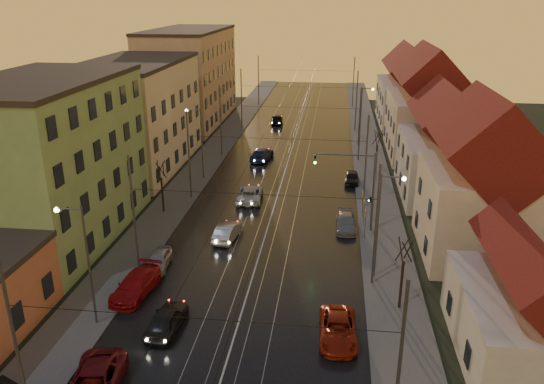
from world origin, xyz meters
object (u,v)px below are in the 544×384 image
at_px(street_lamp_3, 362,110).
at_px(street_lamp_1, 383,216).
at_px(parked_right_0, 338,329).
at_px(traffic_light_mast, 362,182).
at_px(driving_car_1, 227,231).
at_px(driving_car_4, 277,119).
at_px(street_lamp_0, 83,254).
at_px(driving_car_2, 250,194).
at_px(parked_left_2, 136,285).
at_px(driving_car_3, 262,154).
at_px(parked_left_3, 159,260).
at_px(driving_car_0, 167,319).
at_px(parked_right_1, 346,223).
at_px(parked_left_1, 94,384).
at_px(parked_right_2, 352,178).
at_px(street_lamp_2, 199,136).

bearing_deg(street_lamp_3, street_lamp_1, -90.00).
bearing_deg(parked_right_0, traffic_light_mast, 81.78).
distance_m(driving_car_1, driving_car_4, 42.37).
height_order(street_lamp_0, driving_car_2, street_lamp_0).
relative_size(parked_left_2, parked_right_0, 1.05).
height_order(driving_car_3, parked_left_3, driving_car_3).
xyz_separation_m(driving_car_0, parked_right_1, (11.13, 16.32, -0.11)).
distance_m(parked_left_1, parked_right_1, 25.93).
distance_m(driving_car_0, driving_car_4, 55.46).
bearing_deg(driving_car_1, driving_car_0, 91.63).
distance_m(street_lamp_3, traffic_light_mast, 28.03).
bearing_deg(street_lamp_0, driving_car_3, 80.83).
height_order(street_lamp_3, parked_left_1, street_lamp_3).
xyz_separation_m(street_lamp_0, parked_left_2, (1.50, 3.72, -4.16)).
bearing_deg(parked_left_2, traffic_light_mast, 44.89).
bearing_deg(parked_left_2, parked_right_0, -7.26).
height_order(street_lamp_0, street_lamp_3, same).
distance_m(street_lamp_3, parked_right_2, 16.09).
relative_size(street_lamp_0, traffic_light_mast, 1.11).
bearing_deg(driving_car_0, street_lamp_0, 3.24).
height_order(parked_right_1, parked_right_2, parked_right_2).
bearing_deg(street_lamp_0, traffic_light_mast, 43.10).
height_order(street_lamp_2, driving_car_2, street_lamp_2).
bearing_deg(driving_car_0, traffic_light_mast, -124.51).
xyz_separation_m(traffic_light_mast, driving_car_1, (-11.08, -2.90, -3.90)).
bearing_deg(driving_car_2, street_lamp_0, 70.12).
relative_size(street_lamp_0, driving_car_1, 1.89).
relative_size(street_lamp_3, driving_car_0, 1.87).
bearing_deg(parked_left_3, parked_left_2, -99.81).
bearing_deg(driving_car_4, parked_left_3, 79.97).
bearing_deg(street_lamp_2, traffic_light_mast, -35.07).
bearing_deg(driving_car_2, driving_car_0, 82.22).
bearing_deg(driving_car_2, parked_right_2, -151.26).
height_order(driving_car_1, parked_left_2, parked_left_2).
bearing_deg(street_lamp_1, driving_car_0, -149.16).
xyz_separation_m(street_lamp_3, driving_car_3, (-12.41, -8.09, -4.12)).
relative_size(driving_car_4, parked_right_0, 0.94).
height_order(street_lamp_3, parked_right_0, street_lamp_3).
xyz_separation_m(driving_car_0, parked_left_3, (-3.00, 7.60, -0.09)).
distance_m(driving_car_1, parked_right_2, 18.79).
distance_m(driving_car_2, parked_left_3, 15.24).
height_order(driving_car_4, parked_right_0, driving_car_4).
relative_size(street_lamp_2, parked_left_1, 1.48).
bearing_deg(street_lamp_2, driving_car_3, 53.78).
distance_m(street_lamp_0, parked_right_0, 15.88).
height_order(street_lamp_1, parked_right_0, street_lamp_1).
bearing_deg(traffic_light_mast, street_lamp_3, 87.73).
xyz_separation_m(driving_car_1, parked_left_1, (-3.11, -19.15, 0.05)).
height_order(parked_left_1, parked_right_1, parked_left_1).
bearing_deg(parked_right_1, driving_car_2, 148.05).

